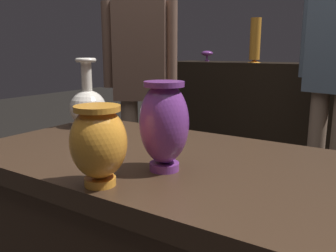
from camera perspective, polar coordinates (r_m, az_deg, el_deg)
name	(u,v)px	position (r m, az deg, el deg)	size (l,w,h in m)	color
back_display_shelf	(316,125)	(3.10, 22.83, 0.12)	(2.60, 0.40, 0.99)	black
vase_centerpiece	(164,123)	(0.85, -0.62, 0.46)	(0.12, 0.12, 0.22)	#7A388E
vase_tall_behind	(99,142)	(0.78, -11.20, -2.61)	(0.12, 0.12, 0.18)	orange
vase_left_accent	(88,105)	(1.41, -12.87, 3.38)	(0.14, 0.14, 0.26)	silver
shelf_vase_left	(255,41)	(3.11, 13.94, 13.21)	(0.11, 0.11, 0.37)	orange
shelf_vase_far_left	(207,54)	(3.45, 6.35, 11.59)	(0.11, 0.11, 0.10)	#7A388E
visitor_center_back	(335,65)	(2.38, 25.51, 8.90)	(0.45, 0.27, 1.70)	#846B56
visitor_near_left	(140,76)	(2.26, -4.53, 8.04)	(0.41, 0.32, 1.59)	#846B56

